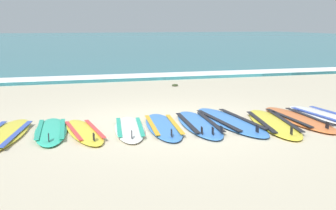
% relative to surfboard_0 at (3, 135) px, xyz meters
% --- Properties ---
extents(ground_plane, '(80.00, 80.00, 0.00)m').
position_rel_surfboard_0_xyz_m(ground_plane, '(2.78, 0.18, -0.04)').
color(ground_plane, '#C1B599').
extents(sea, '(80.00, 60.00, 0.10)m').
position_rel_surfboard_0_xyz_m(sea, '(2.78, 36.19, 0.01)').
color(sea, teal).
rests_on(sea, ground).
extents(wave_foam_strip, '(80.00, 1.12, 0.11)m').
position_rel_surfboard_0_xyz_m(wave_foam_strip, '(2.78, 6.75, 0.02)').
color(wave_foam_strip, white).
rests_on(wave_foam_strip, ground).
extents(surfboard_0, '(1.16, 2.51, 0.18)m').
position_rel_surfboard_0_xyz_m(surfboard_0, '(0.00, 0.00, 0.00)').
color(surfboard_0, yellow).
rests_on(surfboard_0, ground).
extents(surfboard_1, '(0.67, 2.06, 0.18)m').
position_rel_surfboard_0_xyz_m(surfboard_1, '(0.74, 0.10, 0.00)').
color(surfboard_1, '#2DB793').
rests_on(surfboard_1, ground).
extents(surfboard_2, '(0.63, 1.96, 0.18)m').
position_rel_surfboard_0_xyz_m(surfboard_2, '(1.24, -0.10, 0.00)').
color(surfboard_2, yellow).
rests_on(surfboard_2, ground).
extents(surfboard_3, '(0.80, 2.00, 0.18)m').
position_rel_surfboard_0_xyz_m(surfboard_3, '(1.99, -0.11, 0.00)').
color(surfboard_3, white).
rests_on(surfboard_3, ground).
extents(surfboard_4, '(0.82, 2.21, 0.18)m').
position_rel_surfboard_0_xyz_m(surfboard_4, '(2.58, -0.10, 0.00)').
color(surfboard_4, '#3875CC').
rests_on(surfboard_4, ground).
extents(surfboard_5, '(0.83, 2.34, 0.18)m').
position_rel_surfboard_0_xyz_m(surfboard_5, '(3.22, -0.11, 0.00)').
color(surfboard_5, '#3875CC').
rests_on(surfboard_5, ground).
extents(surfboard_6, '(0.69, 2.61, 0.18)m').
position_rel_surfboard_0_xyz_m(surfboard_6, '(3.83, -0.04, -0.00)').
color(surfboard_6, '#3875CC').
rests_on(surfboard_6, ground).
extents(surfboard_7, '(1.13, 2.52, 0.18)m').
position_rel_surfboard_0_xyz_m(surfboard_7, '(4.48, -0.41, -0.00)').
color(surfboard_7, yellow).
rests_on(surfboard_7, ground).
extents(surfboard_8, '(0.73, 2.41, 0.18)m').
position_rel_surfboard_0_xyz_m(surfboard_8, '(5.11, -0.22, 0.00)').
color(surfboard_8, orange).
rests_on(surfboard_8, ground).
extents(surfboard_9, '(0.69, 2.40, 0.18)m').
position_rel_surfboard_0_xyz_m(surfboard_9, '(5.75, -0.22, 0.00)').
color(surfboard_9, white).
rests_on(surfboard_9, ground).
extents(seaweed_clump_near_shoreline, '(0.18, 0.15, 0.06)m').
position_rel_surfboard_0_xyz_m(seaweed_clump_near_shoreline, '(4.33, 4.80, -0.00)').
color(seaweed_clump_near_shoreline, '#2D381E').
rests_on(seaweed_clump_near_shoreline, ground).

